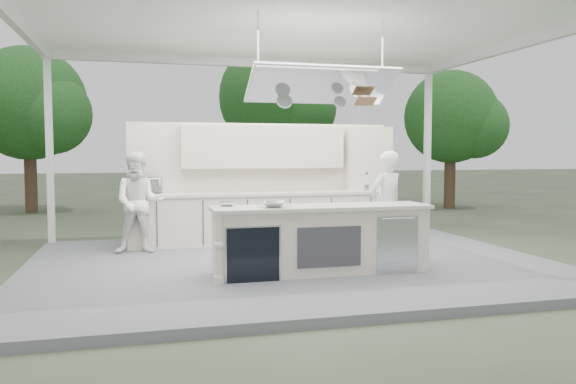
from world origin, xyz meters
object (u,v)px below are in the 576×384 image
object	(u,v)px
demo_island	(320,239)
head_chef	(386,205)
sous_chef	(139,203)
back_counter	(265,217)

from	to	relation	value
demo_island	head_chef	xyz separation A→B (m)	(1.32, 0.69, 0.38)
sous_chef	back_counter	bearing A→B (deg)	16.79
back_counter	head_chef	size ratio (longest dim) A/B	2.96
demo_island	sous_chef	world-z (taller)	sous_chef
sous_chef	head_chef	bearing A→B (deg)	-19.26
demo_island	head_chef	distance (m)	1.54
back_counter	sous_chef	size ratio (longest dim) A/B	2.97
demo_island	back_counter	distance (m)	2.82
head_chef	sous_chef	xyz separation A→B (m)	(-3.79, 1.56, -0.00)
back_counter	head_chef	xyz separation A→B (m)	(1.50, -2.12, 0.38)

